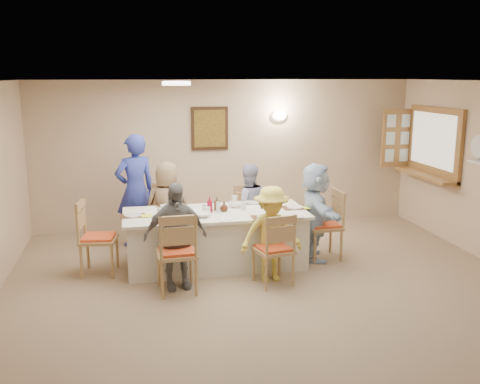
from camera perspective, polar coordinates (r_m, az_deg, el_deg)
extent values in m
plane|color=#806A53|center=(6.19, 4.50, -12.23)|extent=(7.00, 7.00, 0.00)
plane|color=#CCAD90|center=(9.14, -1.39, 4.04)|extent=(6.50, 0.00, 6.50)
plane|color=white|center=(5.63, 4.94, 11.59)|extent=(7.00, 7.00, 0.00)
cube|color=black|center=(9.01, -3.27, 6.79)|extent=(0.62, 0.04, 0.72)
cube|color=black|center=(8.98, -3.24, 6.78)|extent=(0.52, 0.02, 0.62)
ellipsoid|color=white|center=(9.21, 4.23, 8.15)|extent=(0.26, 0.09, 0.18)
cylinder|color=white|center=(6.93, -6.80, 11.44)|extent=(0.36, 0.36, 0.05)
cube|color=olive|center=(9.22, 20.01, 4.94)|extent=(0.06, 1.50, 1.15)
cube|color=olive|center=(9.23, 19.14, 1.72)|extent=(0.30, 1.50, 0.05)
cube|color=olive|center=(9.75, 16.39, 5.55)|extent=(0.55, 0.04, 1.00)
cube|color=silver|center=(7.34, -2.60, -5.01)|extent=(2.47, 1.04, 0.76)
imported|color=#7F664A|center=(7.85, -7.72, -1.68)|extent=(0.70, 0.48, 1.36)
imported|color=#9C9CC2|center=(8.02, 0.87, -1.54)|extent=(0.65, 0.52, 1.29)
imported|color=gray|center=(6.55, -6.90, -4.68)|extent=(0.87, 0.55, 1.32)
imported|color=#EDD653|center=(6.76, 3.33, -4.51)|extent=(0.83, 0.52, 1.23)
imported|color=#C3DDF9|center=(7.60, 8.03, -2.07)|extent=(1.36, 0.64, 1.39)
imported|color=#303FAD|center=(8.26, -11.10, 0.16)|extent=(0.89, 0.82, 1.72)
cube|color=#472B19|center=(6.77, -7.11, -3.23)|extent=(0.36, 0.27, 0.01)
cylinder|color=white|center=(6.77, -7.11, -3.15)|extent=(0.25, 0.25, 0.02)
cube|color=#EAFF35|center=(6.73, -5.55, -3.21)|extent=(0.13, 0.13, 0.01)
cube|color=#472B19|center=(6.96, 2.80, -2.72)|extent=(0.37, 0.28, 0.01)
cylinder|color=white|center=(6.95, 2.80, -2.64)|extent=(0.25, 0.25, 0.02)
cube|color=#EAFF35|center=(6.95, 4.35, -2.69)|extent=(0.15, 0.15, 0.01)
cube|color=#472B19|center=(7.58, -7.61, -1.55)|extent=(0.34, 0.25, 0.01)
cylinder|color=white|center=(7.58, -7.61, -1.48)|extent=(0.25, 0.25, 0.02)
cube|color=#EAFF35|center=(7.54, -6.22, -1.53)|extent=(0.14, 0.14, 0.01)
cube|color=#472B19|center=(7.75, 1.28, -1.14)|extent=(0.32, 0.24, 0.01)
cylinder|color=white|center=(7.75, 1.28, -1.07)|extent=(0.25, 0.25, 0.02)
cube|color=#EAFF35|center=(7.74, 2.66, -1.11)|extent=(0.15, 0.15, 0.01)
cube|color=#472B19|center=(7.16, -11.37, -2.52)|extent=(0.32, 0.24, 0.01)
cylinder|color=white|center=(7.16, -11.37, -2.44)|extent=(0.23, 0.23, 0.01)
cube|color=#EAFF35|center=(7.11, -9.92, -2.50)|extent=(0.14, 0.14, 0.01)
cube|color=#472B19|center=(7.49, 5.88, -1.68)|extent=(0.35, 0.26, 0.01)
cylinder|color=white|center=(7.48, 5.88, -1.61)|extent=(0.23, 0.23, 0.01)
cube|color=#EAFF35|center=(7.49, 7.31, -1.65)|extent=(0.15, 0.15, 0.01)
imported|color=white|center=(6.81, -8.89, -2.82)|extent=(0.15, 0.15, 0.09)
imported|color=white|center=(7.80, -0.58, -0.72)|extent=(0.12, 0.12, 0.09)
imported|color=white|center=(7.00, -4.08, -2.43)|extent=(0.36, 0.36, 0.06)
imported|color=white|center=(7.50, -0.50, -1.36)|extent=(0.25, 0.25, 0.06)
imported|color=#A50E27|center=(7.20, -3.25, -1.34)|extent=(0.14, 0.14, 0.22)
imported|color=#3E1E10|center=(7.30, -2.47, -1.27)|extent=(0.11, 0.11, 0.18)
imported|color=#3E1E10|center=(7.25, -1.71, -1.56)|extent=(0.15, 0.15, 0.14)
cylinder|color=silver|center=(7.25, -3.86, -1.67)|extent=(0.06, 0.06, 0.10)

